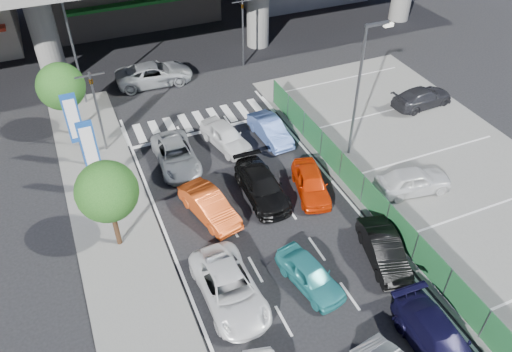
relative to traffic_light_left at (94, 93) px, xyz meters
name	(u,v)px	position (x,y,z in m)	size (l,w,h in m)	color
ground	(287,259)	(6.20, -12.00, -3.94)	(120.00, 120.00, 0.00)	black
parking_lot	(447,175)	(17.20, -10.00, -3.91)	(12.00, 28.00, 0.06)	slate
sidewalk_left	(120,244)	(-0.80, -8.00, -3.88)	(4.00, 30.00, 0.12)	slate
fence_run	(373,202)	(11.50, -11.00, -3.04)	(0.16, 22.00, 1.80)	#1E5A2E
traffic_light_left	(94,93)	(0.00, 0.00, 0.00)	(1.60, 1.24, 5.20)	#595B60
traffic_light_right	(243,16)	(11.70, 7.00, 0.00)	(1.60, 1.24, 5.20)	#595B60
street_lamp_right	(362,82)	(13.37, -6.00, 0.83)	(1.65, 0.22, 8.00)	#595B60
street_lamp_left	(73,37)	(-0.13, 6.00, 0.83)	(1.65, 0.22, 8.00)	#595B60
signboard_near	(90,149)	(-1.00, -4.01, -0.87)	(0.80, 0.14, 4.70)	#595B60
signboard_far	(74,121)	(-1.40, -1.01, -0.87)	(0.80, 0.14, 4.70)	#595B60
tree_near	(107,192)	(-0.80, -8.00, -0.55)	(2.80, 2.80, 4.80)	#382314
tree_far	(61,87)	(-1.60, 2.50, -0.55)	(2.80, 2.80, 4.80)	#382314
minivan_navy_back	(440,342)	(9.51, -18.65, -3.25)	(1.93, 4.76, 1.38)	black
sedan_white_mid_left	(229,288)	(2.95, -13.05, -3.25)	(2.29, 4.97, 1.38)	white
taxi_teal_mid	(310,274)	(6.49, -13.69, -3.30)	(1.49, 3.71, 1.26)	teal
hatch_black_mid_right	(384,250)	(10.28, -13.77, -3.28)	(1.40, 4.00, 1.32)	black
taxi_orange_left	(209,206)	(3.85, -7.80, -3.27)	(1.42, 4.07, 1.34)	#F15219
sedan_black_mid	(262,186)	(6.93, -7.41, -3.26)	(1.89, 4.66, 1.35)	black
taxi_orange_right	(311,183)	(9.45, -8.22, -3.27)	(1.56, 3.88, 1.32)	red
wagon_silver_front_left	(176,155)	(3.50, -2.99, -3.29)	(2.15, 4.66, 1.30)	#A7ABAE
sedan_white_front_mid	(226,136)	(6.77, -2.35, -3.25)	(1.62, 4.02, 1.37)	white
kei_truck_front_right	(270,130)	(9.53, -2.75, -3.29)	(1.36, 3.89, 1.28)	#4E6EBD
crossing_wagon_silver	(154,74)	(4.75, 6.94, -3.18)	(2.51, 5.45, 1.51)	#B7BCC0
parked_sedan_white	(413,181)	(14.50, -10.30, -3.17)	(1.67, 4.14, 1.41)	silver
parked_sedan_dgrey	(422,97)	(20.51, -3.30, -3.23)	(1.80, 4.43, 1.28)	#27272C
traffic_cone	(360,189)	(11.80, -9.44, -3.53)	(0.35, 0.35, 0.68)	red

